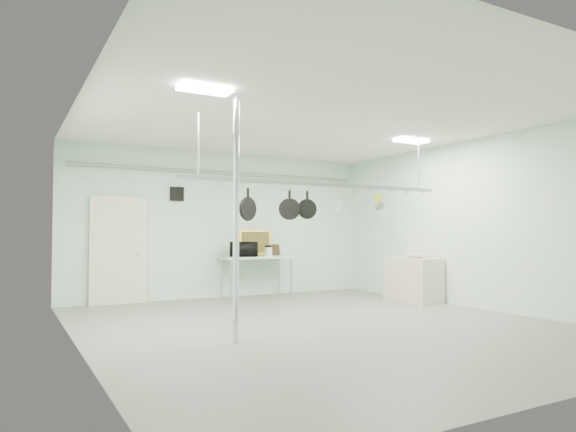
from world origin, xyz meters
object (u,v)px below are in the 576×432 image
chrome_pole (236,218)px  side_cabinet (413,280)px  skillet_right (307,205)px  prep_table (256,259)px  skillet_left (248,204)px  microwave (244,249)px  skillet_mid (290,205)px  pot_rack (322,183)px  coffee_canister (268,252)px  fruit_bowl (415,256)px

chrome_pole → side_cabinet: size_ratio=2.67×
skillet_right → chrome_pole: bearing=-138.5°
prep_table → skillet_left: skillet_left is taller
chrome_pole → microwave: 4.58m
skillet_mid → pot_rack: bearing=27.6°
side_cabinet → pot_rack: pot_rack is taller
skillet_right → coffee_canister: bearing=86.3°
pot_rack → coffee_canister: pot_rack is taller
coffee_canister → skillet_mid: 3.48m
prep_table → skillet_left: bearing=-117.6°
prep_table → skillet_mid: (-1.01, -3.30, 1.02)m
skillet_left → skillet_mid: size_ratio=1.02×
fruit_bowl → prep_table: bearing=137.5°
side_cabinet → microwave: bearing=144.0°
chrome_pole → microwave: size_ratio=5.52×
skillet_mid → fruit_bowl: bearing=43.3°
side_cabinet → pot_rack: 3.62m
chrome_pole → side_cabinet: bearing=22.4°
prep_table → fruit_bowl: size_ratio=3.80×
chrome_pole → skillet_mid: (1.29, 0.90, 0.25)m
chrome_pole → skillet_right: (1.62, 0.90, 0.27)m
coffee_canister → chrome_pole: bearing=-121.9°
side_cabinet → skillet_mid: bearing=-162.8°
skillet_right → fruit_bowl: bearing=29.5°
skillet_left → skillet_right: bearing=-23.1°
chrome_pole → microwave: chrome_pole is taller
coffee_canister → skillet_right: size_ratio=0.46×
fruit_bowl → skillet_mid: 3.77m
microwave → skillet_mid: 3.37m
microwave → fruit_bowl: size_ratio=1.38×
prep_table → skillet_right: 3.53m
prep_table → skillet_mid: bearing=-107.0°
microwave → skillet_left: size_ratio=1.22×
fruit_bowl → skillet_right: skillet_right is taller
microwave → skillet_mid: bearing=97.2°
microwave → skillet_right: skillet_right is taller
pot_rack → skillet_right: 0.46m
prep_table → skillet_right: skillet_right is taller
skillet_mid → skillet_right: (0.32, 0.00, 0.01)m
microwave → coffee_canister: microwave is taller
pot_rack → coffee_canister: 3.43m
fruit_bowl → microwave: bearing=142.3°
chrome_pole → coffee_canister: chrome_pole is taller
pot_rack → skillet_left: bearing=180.0°
pot_rack → skillet_mid: (-0.61, 0.00, -0.38)m
coffee_canister → skillet_left: size_ratio=0.42×
microwave → skillet_left: (-1.37, -3.21, 0.78)m
chrome_pole → skillet_right: 1.87m
side_cabinet → coffee_canister: (-2.33, 2.05, 0.56)m
coffee_canister → skillet_left: bearing=-121.7°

